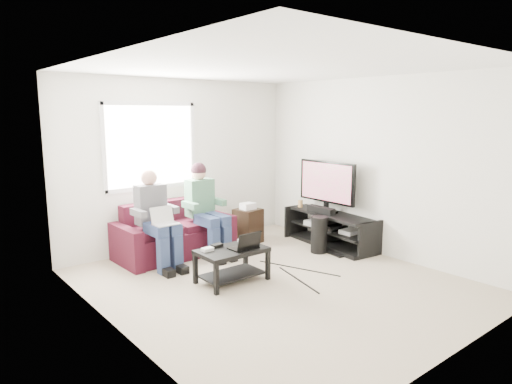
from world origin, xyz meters
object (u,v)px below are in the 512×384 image
Objects in this scene: tv_stand at (330,231)px; end_table at (248,225)px; coffee_table at (232,258)px; sofa at (173,236)px; tv at (327,183)px; subwoofer at (319,235)px.

tv_stand is 2.52× the size of end_table.
coffee_table is at bearing -172.44° from tv_stand.
tv is (2.17, -1.04, 0.69)m from sofa.
subwoofer is at bearing 4.74° from coffee_table.
sofa is 1.53× the size of tv.
sofa is 3.04× the size of subwoofer.
sofa is 1.43m from coffee_table.
tv_stand reaches higher than coffee_table.
tv is 1.99× the size of subwoofer.
subwoofer is at bearing -36.06° from sofa.
tv_stand is 1.49× the size of tv.
subwoofer is (1.76, -1.28, -0.02)m from sofa.
coffee_table is at bearing -134.80° from end_table.
end_table is (1.25, 1.25, -0.02)m from coffee_table.
sofa is 2.46m from tv_stand.
coffee_table is at bearing -175.26° from subwoofer.
tv_stand is at bearing -27.68° from sofa.
end_table is (-0.90, 0.97, 0.06)m from tv_stand.
sofa reaches higher than end_table.
sofa is 2.51m from tv.
tv is 1.69× the size of end_table.
tv is at bearing 91.47° from tv_stand.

